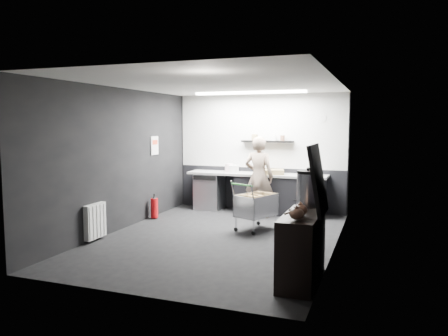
% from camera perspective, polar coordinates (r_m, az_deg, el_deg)
% --- Properties ---
extents(floor, '(5.50, 5.50, 0.00)m').
position_cam_1_polar(floor, '(7.84, -0.73, -9.15)').
color(floor, black).
rests_on(floor, ground).
extents(ceiling, '(5.50, 5.50, 0.00)m').
position_cam_1_polar(ceiling, '(7.60, -0.75, 10.90)').
color(ceiling, silver).
rests_on(ceiling, wall_back).
extents(wall_back, '(5.50, 0.00, 5.50)m').
position_cam_1_polar(wall_back, '(10.21, 4.76, 2.02)').
color(wall_back, black).
rests_on(wall_back, floor).
extents(wall_front, '(5.50, 0.00, 5.50)m').
position_cam_1_polar(wall_front, '(5.15, -11.71, -1.89)').
color(wall_front, black).
rests_on(wall_front, floor).
extents(wall_left, '(0.00, 5.50, 5.50)m').
position_cam_1_polar(wall_left, '(8.52, -13.41, 1.11)').
color(wall_left, black).
rests_on(wall_left, floor).
extents(wall_right, '(0.00, 5.50, 5.50)m').
position_cam_1_polar(wall_right, '(7.15, 14.42, 0.20)').
color(wall_right, black).
rests_on(wall_right, floor).
extents(kitchen_wall_panel, '(3.95, 0.02, 1.70)m').
position_cam_1_polar(kitchen_wall_panel, '(10.17, 4.75, 4.82)').
color(kitchen_wall_panel, silver).
rests_on(kitchen_wall_panel, wall_back).
extents(dado_panel, '(3.95, 0.02, 1.00)m').
position_cam_1_polar(dado_panel, '(10.29, 4.69, -2.72)').
color(dado_panel, black).
rests_on(dado_panel, wall_back).
extents(floating_shelf, '(1.20, 0.22, 0.04)m').
position_cam_1_polar(floating_shelf, '(10.02, 5.68, 3.48)').
color(floating_shelf, black).
rests_on(floating_shelf, wall_back).
extents(wall_clock, '(0.20, 0.03, 0.20)m').
position_cam_1_polar(wall_clock, '(9.88, 12.65, 6.41)').
color(wall_clock, silver).
rests_on(wall_clock, wall_back).
extents(poster, '(0.02, 0.30, 0.40)m').
position_cam_1_polar(poster, '(9.61, -9.06, 2.92)').
color(poster, white).
rests_on(poster, wall_left).
extents(poster_red_band, '(0.02, 0.22, 0.10)m').
position_cam_1_polar(poster_red_band, '(9.60, -9.04, 3.34)').
color(poster_red_band, red).
rests_on(poster_red_band, poster).
extents(radiator, '(0.10, 0.50, 0.60)m').
position_cam_1_polar(radiator, '(7.91, -16.49, -6.67)').
color(radiator, silver).
rests_on(radiator, wall_left).
extents(ceiling_strip, '(2.40, 0.20, 0.04)m').
position_cam_1_polar(ceiling_strip, '(9.35, 3.35, 9.77)').
color(ceiling_strip, white).
rests_on(ceiling_strip, ceiling).
extents(prep_counter, '(3.20, 0.61, 0.90)m').
position_cam_1_polar(prep_counter, '(9.96, 4.96, -3.25)').
color(prep_counter, black).
rests_on(prep_counter, floor).
extents(person, '(0.67, 0.46, 1.76)m').
position_cam_1_polar(person, '(9.46, 4.57, -1.16)').
color(person, '#C4B19B').
rests_on(person, floor).
extents(shopping_cart, '(0.79, 1.03, 0.93)m').
position_cam_1_polar(shopping_cart, '(8.36, 4.21, -5.10)').
color(shopping_cart, silver).
rests_on(shopping_cart, floor).
extents(sideboard, '(0.51, 1.18, 1.77)m').
position_cam_1_polar(sideboard, '(5.75, 10.30, -9.02)').
color(sideboard, black).
rests_on(sideboard, floor).
extents(fire_extinguisher, '(0.15, 0.15, 0.51)m').
position_cam_1_polar(fire_extinguisher, '(9.45, -9.08, -5.08)').
color(fire_extinguisher, red).
rests_on(fire_extinguisher, floor).
extents(cardboard_box, '(0.62, 0.53, 0.11)m').
position_cam_1_polar(cardboard_box, '(9.79, 6.23, -0.49)').
color(cardboard_box, olive).
rests_on(cardboard_box, prep_counter).
extents(pink_tub, '(0.19, 0.19, 0.19)m').
position_cam_1_polar(pink_tub, '(10.13, 0.67, -0.00)').
color(pink_tub, silver).
rests_on(pink_tub, prep_counter).
extents(white_container, '(0.20, 0.16, 0.17)m').
position_cam_1_polar(white_container, '(10.04, 1.30, -0.12)').
color(white_container, silver).
rests_on(white_container, prep_counter).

